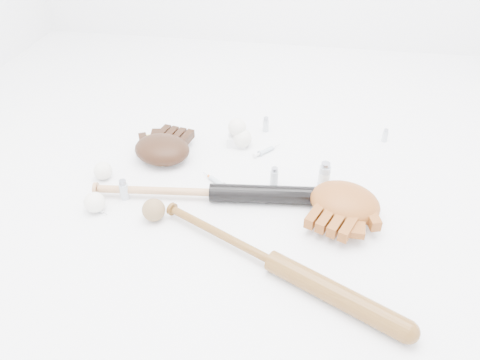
% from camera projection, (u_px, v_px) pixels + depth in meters
% --- Properties ---
extents(bat_dark, '(0.91, 0.17, 0.07)m').
position_uv_depth(bat_dark, '(213.00, 193.00, 1.66)').
color(bat_dark, black).
rests_on(bat_dark, ground).
extents(bat_wood, '(0.81, 0.45, 0.06)m').
position_uv_depth(bat_wood, '(273.00, 262.00, 1.40)').
color(bat_wood, brown).
rests_on(bat_wood, ground).
extents(glove_dark, '(0.32, 0.32, 0.10)m').
position_uv_depth(glove_dark, '(162.00, 149.00, 1.86)').
color(glove_dark, black).
rests_on(glove_dark, ground).
extents(glove_tan, '(0.38, 0.38, 0.10)m').
position_uv_depth(glove_tan, '(345.00, 202.00, 1.59)').
color(glove_tan, brown).
rests_on(glove_tan, ground).
extents(trading_card, '(0.10, 0.11, 0.01)m').
position_uv_depth(trading_card, '(154.00, 140.00, 2.00)').
color(trading_card, yellow).
rests_on(trading_card, ground).
extents(pedestal, '(0.08, 0.08, 0.04)m').
position_uv_depth(pedestal, '(237.00, 140.00, 1.97)').
color(pedestal, white).
rests_on(pedestal, ground).
extents(baseball_on_pedestal, '(0.08, 0.08, 0.08)m').
position_uv_depth(baseball_on_pedestal, '(237.00, 127.00, 1.93)').
color(baseball_on_pedestal, white).
rests_on(baseball_on_pedestal, pedestal).
extents(baseball_left, '(0.07, 0.07, 0.07)m').
position_uv_depth(baseball_left, '(103.00, 171.00, 1.77)').
color(baseball_left, white).
rests_on(baseball_left, ground).
extents(baseball_upper, '(0.08, 0.08, 0.08)m').
position_uv_depth(baseball_upper, '(242.00, 138.00, 1.94)').
color(baseball_upper, white).
rests_on(baseball_upper, ground).
extents(baseball_mid, '(0.07, 0.07, 0.07)m').
position_uv_depth(baseball_mid, '(95.00, 202.00, 1.62)').
color(baseball_mid, white).
rests_on(baseball_mid, ground).
extents(baseball_aged, '(0.08, 0.08, 0.08)m').
position_uv_depth(baseball_aged, '(154.00, 210.00, 1.58)').
color(baseball_aged, olive).
rests_on(baseball_aged, ground).
extents(syringe_0, '(0.13, 0.08, 0.02)m').
position_uv_depth(syringe_0, '(95.00, 207.00, 1.64)').
color(syringe_0, '#ADBCC6').
rests_on(syringe_0, ground).
extents(syringe_1, '(0.14, 0.12, 0.02)m').
position_uv_depth(syringe_1, '(217.00, 181.00, 1.76)').
color(syringe_1, '#ADBCC6').
rests_on(syringe_1, ground).
extents(syringe_2, '(0.12, 0.13, 0.02)m').
position_uv_depth(syringe_2, '(266.00, 151.00, 1.92)').
color(syringe_2, '#ADBCC6').
rests_on(syringe_2, ground).
extents(syringe_3, '(0.09, 0.16, 0.02)m').
position_uv_depth(syringe_3, '(336.00, 225.00, 1.56)').
color(syringe_3, '#ADBCC6').
rests_on(syringe_3, ground).
extents(vial_0, '(0.03, 0.03, 0.07)m').
position_uv_depth(vial_0, '(266.00, 124.00, 2.05)').
color(vial_0, '#B6BFC8').
rests_on(vial_0, ground).
extents(vial_1, '(0.02, 0.02, 0.06)m').
position_uv_depth(vial_1, '(385.00, 135.00, 1.98)').
color(vial_1, '#B6BFC8').
rests_on(vial_1, ground).
extents(vial_2, '(0.03, 0.03, 0.07)m').
position_uv_depth(vial_2, '(274.00, 176.00, 1.74)').
color(vial_2, '#B6BFC8').
rests_on(vial_2, ground).
extents(vial_3, '(0.04, 0.04, 0.10)m').
position_uv_depth(vial_3, '(325.00, 174.00, 1.73)').
color(vial_3, '#B6BFC8').
rests_on(vial_3, ground).
extents(vial_4, '(0.03, 0.03, 0.08)m').
position_uv_depth(vial_4, '(124.00, 189.00, 1.67)').
color(vial_4, '#B6BFC8').
rests_on(vial_4, ground).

